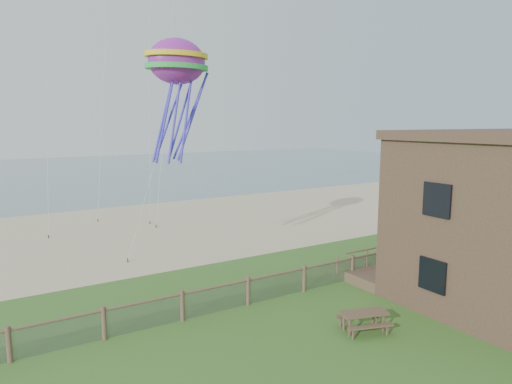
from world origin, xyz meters
The scene contains 7 objects.
ground centered at (0.00, 0.00, 0.00)m, with size 160.00×160.00×0.00m, color #3D6322.
sand_beach centered at (0.00, 22.00, 0.00)m, with size 72.00×20.00×0.02m, color tan.
ocean centered at (0.00, 66.00, 0.00)m, with size 160.00×68.00×0.02m, color slate.
chainlink_fence centered at (0.00, 6.00, 0.55)m, with size 36.20×0.20×1.25m, color brown, non-canonical shape.
motel_deck centered at (13.00, 5.00, 0.25)m, with size 15.00×2.00×0.50m, color brown.
picnic_table centered at (2.40, 1.59, 0.37)m, with size 1.75×1.32×0.74m, color brown, non-canonical shape.
octopus_kite centered at (-0.66, 11.64, 8.99)m, with size 3.20×2.26×6.60m, color #E4245E, non-canonical shape.
Camera 1 is at (-9.47, -9.96, 7.72)m, focal length 32.00 mm.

